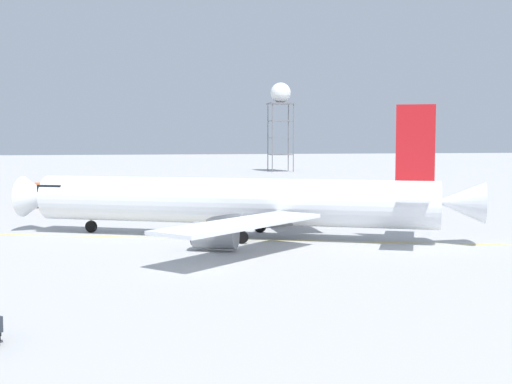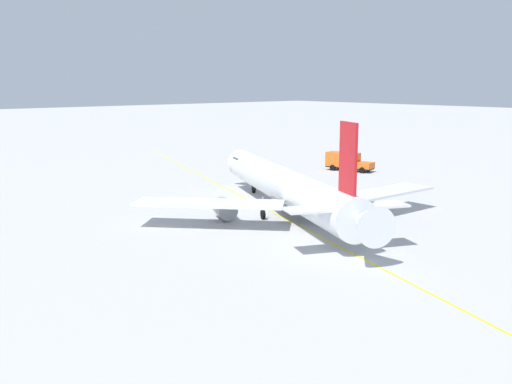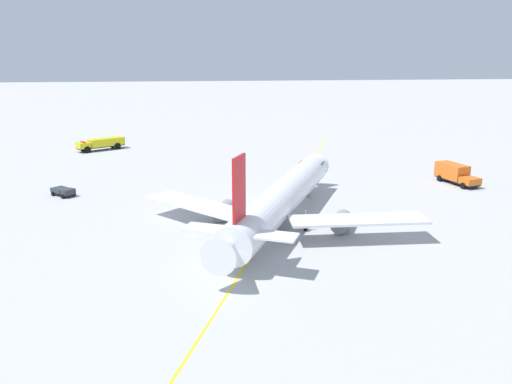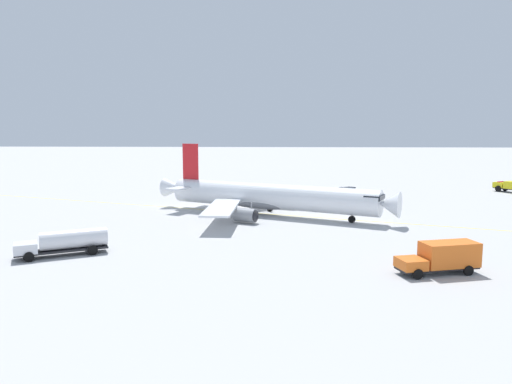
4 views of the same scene
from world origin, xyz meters
TOP-DOWN VIEW (x-y plane):
  - ground_plane at (0.00, 0.00)m, footprint 600.00×600.00m
  - airliner_main at (0.84, -1.33)m, footprint 39.96×32.69m
  - catering_truck_truck at (18.94, -32.66)m, footprint 8.53×4.66m
  - baggage_truck_truck at (17.96, 28.74)m, footprint 3.98×4.02m
  - fuel_tanker_truck at (-21.40, -27.86)m, footprint 9.76×6.80m
  - taxiway_centreline at (-4.03, 1.59)m, footprint 146.43×51.05m

SIDE VIEW (x-z plane):
  - ground_plane at x=0.00m, z-range 0.00..0.00m
  - taxiway_centreline at x=-4.03m, z-range 0.00..0.01m
  - baggage_truck_truck at x=17.96m, z-range 0.10..1.32m
  - fuel_tanker_truck at x=-21.40m, z-range 0.15..3.02m
  - catering_truck_truck at x=18.94m, z-range 0.12..3.22m
  - airliner_main at x=0.84m, z-range -2.74..8.87m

